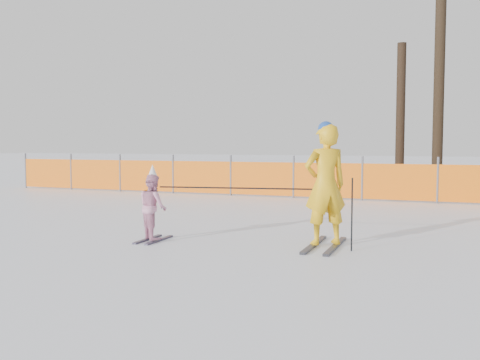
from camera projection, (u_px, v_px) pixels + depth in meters
name	position (u px, v px, depth m)	size (l,w,h in m)	color
ground	(229.00, 243.00, 8.67)	(120.00, 120.00, 0.00)	white
adult	(325.00, 184.00, 8.34)	(0.82, 1.50, 1.97)	black
child	(153.00, 206.00, 8.88)	(0.67, 0.85, 1.27)	black
ski_poles	(269.00, 196.00, 8.43)	(3.13, 0.48, 1.11)	black
safety_fence	(243.00, 178.00, 16.35)	(16.92, 0.06, 1.25)	#595960
tree_trunks	(479.00, 101.00, 16.97)	(6.59, 2.37, 6.51)	black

